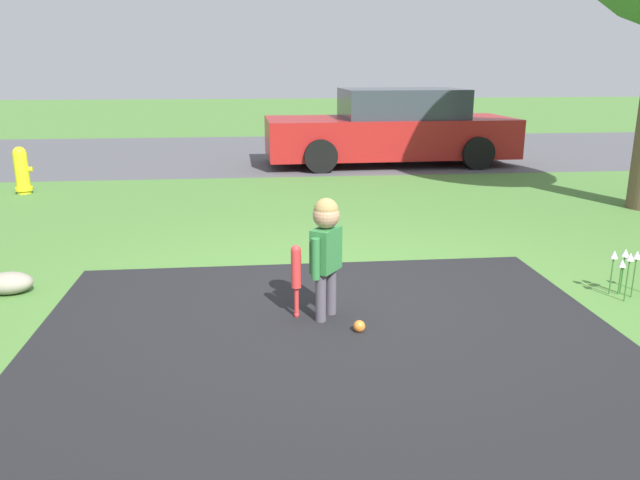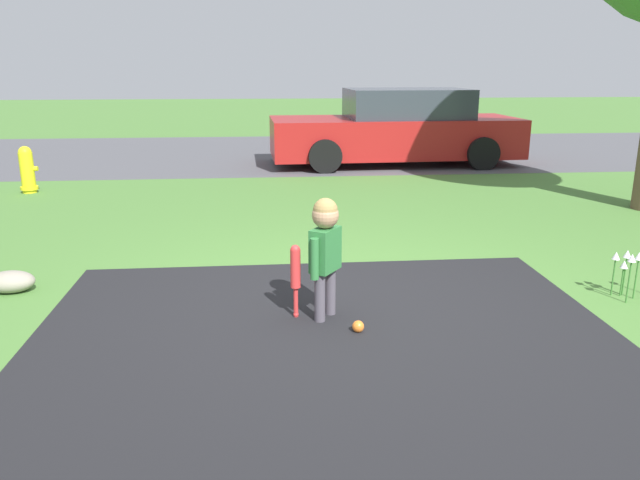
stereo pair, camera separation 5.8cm
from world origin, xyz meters
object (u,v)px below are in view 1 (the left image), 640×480
sports_ball (359,326)px  fire_hydrant (22,171)px  parked_car (392,129)px  baseball_bat (296,271)px  child (326,242)px

sports_ball → fire_hydrant: fire_hydrant is taller
sports_ball → fire_hydrant: 6.54m
fire_hydrant → parked_car: bearing=20.6°
baseball_bat → sports_ball: bearing=-36.7°
fire_hydrant → parked_car: 6.17m
parked_car → sports_ball: bearing=74.3°
sports_ball → child: bearing=126.0°
child → sports_ball: 0.63m
child → baseball_bat: child is taller
baseball_bat → sports_ball: 0.60m
sports_ball → fire_hydrant: bearing=127.1°
sports_ball → fire_hydrant: (-3.94, 5.21, 0.28)m
baseball_bat → sports_ball: size_ratio=6.60×
fire_hydrant → parked_car: size_ratio=0.15×
child → parked_car: parked_car is taller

